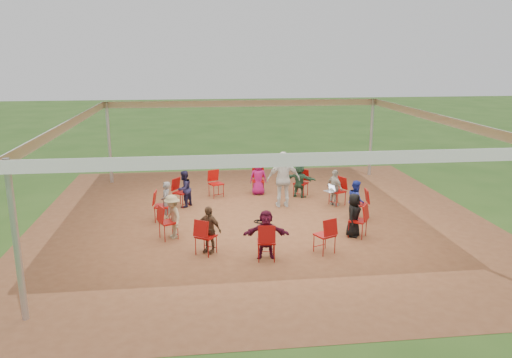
{
  "coord_description": "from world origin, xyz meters",
  "views": [
    {
      "loc": [
        -1.82,
        -13.64,
        4.71
      ],
      "look_at": [
        -0.12,
        0.3,
        1.16
      ],
      "focal_mm": 35.0,
      "sensor_mm": 36.0,
      "label": 1
    }
  ],
  "objects": [
    {
      "name": "standing_person",
      "position": [
        0.86,
        1.22,
        0.89
      ],
      "size": [
        1.05,
        0.55,
        1.77
      ],
      "primitive_type": "imported",
      "rotation": [
        0.0,
        0.0,
        3.12
      ],
      "color": "silver",
      "rests_on": "ground"
    },
    {
      "name": "ground",
      "position": [
        0.0,
        0.0,
        0.0
      ],
      "size": [
        80.0,
        80.0,
        0.0
      ],
      "primitive_type": "plane",
      "color": "#2B4F18",
      "rests_on": "ground"
    },
    {
      "name": "chair_6",
      "position": [
        -2.6,
        -1.2,
        0.45
      ],
      "size": [
        0.58,
        0.57,
        0.9
      ],
      "primitive_type": null,
      "rotation": [
        0.0,
        0.0,
        -1.14
      ],
      "color": "#9D0B08",
      "rests_on": "ground"
    },
    {
      "name": "person_seated_6",
      "position": [
        -1.58,
        -2.24,
        0.59
      ],
      "size": [
        0.76,
        0.68,
        1.17
      ],
      "primitive_type": "imported",
      "rotation": [
        0.0,
        0.0,
        -0.62
      ],
      "color": "brown",
      "rests_on": "ground"
    },
    {
      "name": "person_seated_4",
      "position": [
        -2.73,
        0.25,
        0.59
      ],
      "size": [
        0.32,
        0.45,
        1.17
      ],
      "primitive_type": "imported",
      "rotation": [
        0.0,
        0.0,
        -1.66
      ],
      "color": "slate",
      "rests_on": "ground"
    },
    {
      "name": "person_seated_0",
      "position": [
        2.49,
        1.15,
        0.59
      ],
      "size": [
        0.6,
        0.77,
        1.17
      ],
      "primitive_type": "imported",
      "rotation": [
        0.0,
        0.0,
        2.0
      ],
      "color": "#ABA797",
      "rests_on": "ground"
    },
    {
      "name": "person_seated_3",
      "position": [
        -2.24,
        1.58,
        0.59
      ],
      "size": [
        0.59,
        0.65,
        1.17
      ],
      "primitive_type": "imported",
      "rotation": [
        0.0,
        0.0,
        -2.19
      ],
      "color": "#1D1B3A",
      "rests_on": "ground"
    },
    {
      "name": "chair_3",
      "position": [
        -1.2,
        2.6,
        0.45
      ],
      "size": [
        0.57,
        0.58,
        0.9
      ],
      "primitive_type": null,
      "rotation": [
        0.0,
        0.0,
        -2.71
      ],
      "color": "#9D0B08",
      "rests_on": "ground"
    },
    {
      "name": "chair_8",
      "position": [
        -0.26,
        -2.85,
        0.45
      ],
      "size": [
        0.46,
        0.48,
        0.9
      ],
      "primitive_type": null,
      "rotation": [
        0.0,
        0.0,
        -0.09
      ],
      "color": "#9D0B08",
      "rests_on": "ground"
    },
    {
      "name": "person_seated_5",
      "position": [
        -2.49,
        -1.15,
        0.59
      ],
      "size": [
        0.65,
        0.84,
        1.17
      ],
      "primitive_type": "imported",
      "rotation": [
        0.0,
        0.0,
        -1.14
      ],
      "color": "tan",
      "rests_on": "ground"
    },
    {
      "name": "chair_4",
      "position": [
        -2.33,
        1.65,
        0.45
      ],
      "size": [
        0.6,
        0.6,
        0.9
      ],
      "primitive_type": null,
      "rotation": [
        0.0,
        0.0,
        -2.19
      ],
      "color": "#9D0B08",
      "rests_on": "ground"
    },
    {
      "name": "chair_2",
      "position": [
        0.26,
        2.85,
        0.45
      ],
      "size": [
        0.46,
        0.48,
        0.9
      ],
      "primitive_type": null,
      "rotation": [
        0.0,
        0.0,
        3.05
      ],
      "color": "#9D0B08",
      "rests_on": "ground"
    },
    {
      "name": "cable_coil",
      "position": [
        -0.08,
        -0.18,
        0.02
      ],
      "size": [
        0.39,
        0.39,
        0.03
      ],
      "rotation": [
        0.0,
        0.0,
        -0.39
      ],
      "color": "black",
      "rests_on": "ground"
    },
    {
      "name": "person_seated_1",
      "position": [
        1.58,
        2.24,
        0.59
      ],
      "size": [
        1.12,
        0.95,
        1.17
      ],
      "primitive_type": "imported",
      "rotation": [
        0.0,
        0.0,
        2.53
      ],
      "color": "#2B533A",
      "rests_on": "ground"
    },
    {
      "name": "chair_9",
      "position": [
        1.2,
        -2.6,
        0.45
      ],
      "size": [
        0.57,
        0.58,
        0.9
      ],
      "primitive_type": null,
      "rotation": [
        0.0,
        0.0,
        0.43
      ],
      "color": "#9D0B08",
      "rests_on": "ground"
    },
    {
      "name": "tent",
      "position": [
        0.0,
        0.0,
        2.37
      ],
      "size": [
        10.33,
        10.33,
        3.0
      ],
      "color": "#B2B2B7",
      "rests_on": "ground"
    },
    {
      "name": "chair_0",
      "position": [
        2.6,
        1.2,
        0.45
      ],
      "size": [
        0.58,
        0.57,
        0.9
      ],
      "primitive_type": null,
      "rotation": [
        0.0,
        0.0,
        2.0
      ],
      "color": "#9D0B08",
      "rests_on": "ground"
    },
    {
      "name": "laptop",
      "position": [
        2.34,
        1.08,
        0.56
      ],
      "size": [
        0.37,
        0.4,
        0.22
      ],
      "rotation": [
        0.0,
        0.0,
        2.0
      ],
      "color": "#B7B7BC",
      "rests_on": "ground"
    },
    {
      "name": "dirt_patch",
      "position": [
        0.0,
        0.0,
        0.01
      ],
      "size": [
        13.0,
        13.0,
        0.0
      ],
      "primitive_type": "plane",
      "color": "brown",
      "rests_on": "ground"
    },
    {
      "name": "person_seated_7",
      "position": [
        -0.25,
        -2.73,
        0.59
      ],
      "size": [
        1.11,
        0.5,
        1.17
      ],
      "primitive_type": "imported",
      "rotation": [
        0.0,
        0.0,
        -0.09
      ],
      "color": "#470D21",
      "rests_on": "ground"
    },
    {
      "name": "chair_11",
      "position": [
        2.85,
        -0.26,
        0.45
      ],
      "size": [
        0.48,
        0.46,
        0.9
      ],
      "primitive_type": null,
      "rotation": [
        0.0,
        0.0,
        1.48
      ],
      "color": "#9D0B08",
      "rests_on": "ground"
    },
    {
      "name": "person_seated_9",
      "position": [
        2.73,
        -0.25,
        0.59
      ],
      "size": [
        0.38,
        0.59,
        1.17
      ],
      "primitive_type": "imported",
      "rotation": [
        0.0,
        0.0,
        1.48
      ],
      "color": "#202F9E",
      "rests_on": "ground"
    },
    {
      "name": "chair_1",
      "position": [
        1.65,
        2.33,
        0.45
      ],
      "size": [
        0.6,
        0.6,
        0.9
      ],
      "primitive_type": null,
      "rotation": [
        0.0,
        0.0,
        2.53
      ],
      "color": "#9D0B08",
      "rests_on": "ground"
    },
    {
      "name": "person_seated_2",
      "position": [
        0.25,
        2.73,
        0.59
      ],
      "size": [
        0.6,
        0.37,
        1.17
      ],
      "primitive_type": "imported",
      "rotation": [
        0.0,
        0.0,
        3.05
      ],
      "color": "#991259",
      "rests_on": "ground"
    },
    {
      "name": "chair_10",
      "position": [
        2.33,
        -1.65,
        0.45
      ],
      "size": [
        0.6,
        0.6,
        0.9
      ],
      "primitive_type": null,
      "rotation": [
        0.0,
        0.0,
        0.95
      ],
      "color": "#9D0B08",
      "rests_on": "ground"
    },
    {
      "name": "chair_5",
      "position": [
        -2.85,
        0.26,
        0.45
      ],
      "size": [
        0.48,
        0.46,
        0.9
      ],
      "primitive_type": null,
      "rotation": [
        0.0,
        0.0,
        -1.66
      ],
      "color": "#9D0B08",
      "rests_on": "ground"
    },
    {
      "name": "chair_7",
      "position": [
        -1.65,
        -2.33,
        0.45
      ],
      "size": [
        0.6,
        0.6,
        0.9
      ],
      "primitive_type": null,
      "rotation": [
        0.0,
        0.0,
        -0.62
      ],
      "color": "#9D0B08",
      "rests_on": "ground"
    },
    {
      "name": "person_seated_8",
      "position": [
        2.24,
        -1.58,
        0.59
      ],
      "size": [
        0.59,
        0.65,
        1.17
      ],
      "primitive_type": "imported",
      "rotation": [
        0.0,
        0.0,
        0.95
      ],
      "color": "black",
      "rests_on": "ground"
    }
  ]
}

